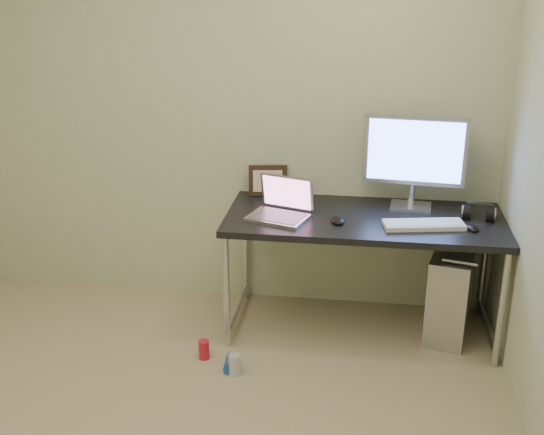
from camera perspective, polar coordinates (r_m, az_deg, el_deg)
The scene contains 16 objects.
wall_back at distance 4.34m, azimuth -4.36°, elevation 8.57°, with size 3.50×0.02×2.50m, color beige.
desk at distance 4.07m, azimuth 7.69°, elevation -0.93°, with size 1.63×0.71×0.75m.
tower_computer at distance 4.31m, azimuth 14.74°, elevation -5.97°, with size 0.34×0.57×0.58m.
cable_a at distance 4.49m, azimuth 13.92°, elevation -3.03°, with size 0.01×0.01×0.70m, color black.
cable_b at distance 4.49m, azimuth 15.07°, elevation -3.42°, with size 0.01×0.01×0.72m, color black.
can_red at distance 4.03m, azimuth -5.71°, elevation -10.94°, with size 0.06×0.06×0.11m, color red.
can_white at distance 3.87m, azimuth -3.15°, elevation -12.17°, with size 0.07×0.07×0.12m, color silver.
can_blue at distance 3.93m, azimuth -3.45°, elevation -12.08°, with size 0.07×0.07×0.13m, color #1D4CB6.
laptop at distance 3.99m, azimuth 0.79°, elevation 0.83°, with size 0.40×0.36×0.23m.
monitor at distance 4.14m, azimuth 11.84°, elevation 5.15°, with size 0.60×0.20×0.57m.
keyboard at distance 3.94m, azimuth 12.58°, elevation -0.60°, with size 0.45×0.15×0.03m, color white.
mouse_right at distance 3.97m, azimuth 16.40°, elevation -0.77°, with size 0.06×0.10×0.03m, color black.
mouse_left at distance 3.93m, azimuth 5.51°, elevation -0.12°, with size 0.08×0.12×0.04m, color black.
headphones at distance 4.14m, azimuth 16.89°, elevation 0.33°, with size 0.19×0.11×0.12m.
picture_frame at distance 4.34m, azimuth -0.34°, elevation 3.12°, with size 0.24×0.03×0.20m, color black.
webcam at distance 4.29m, azimuth 2.22°, elevation 2.68°, with size 0.04×0.03×0.11m.
Camera 1 is at (0.92, -2.38, 2.18)m, focal length 45.00 mm.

